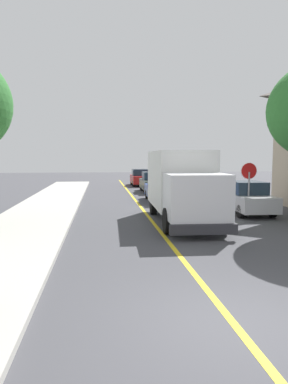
% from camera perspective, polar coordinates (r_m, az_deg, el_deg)
% --- Properties ---
extents(ground_plane, '(120.00, 120.00, 0.00)m').
position_cam_1_polar(ground_plane, '(6.72, 14.69, -20.36)').
color(ground_plane, '#424247').
extents(centre_line_yellow, '(0.16, 56.00, 0.01)m').
position_cam_1_polar(centre_line_yellow, '(16.03, 1.31, -4.76)').
color(centre_line_yellow, gold).
rests_on(centre_line_yellow, ground).
extents(box_truck, '(2.61, 7.25, 3.20)m').
position_cam_1_polar(box_truck, '(15.90, 6.18, 1.53)').
color(box_truck, silver).
rests_on(box_truck, ground).
extents(parked_car_near, '(1.84, 4.42, 1.67)m').
position_cam_1_polar(parked_car_near, '(23.02, 2.90, 0.44)').
color(parked_car_near, '#2D4793').
rests_on(parked_car_near, ground).
extents(parked_car_mid, '(1.82, 4.41, 1.67)m').
position_cam_1_polar(parked_car_mid, '(29.10, 1.42, 1.57)').
color(parked_car_mid, '#4C564C').
rests_on(parked_car_mid, ground).
extents(parked_car_far, '(1.83, 4.41, 1.67)m').
position_cam_1_polar(parked_car_far, '(35.55, -0.61, 2.34)').
color(parked_car_far, maroon).
rests_on(parked_car_far, ground).
extents(parked_van_across, '(1.97, 4.47, 1.67)m').
position_cam_1_polar(parked_van_across, '(18.89, 16.37, -0.97)').
color(parked_van_across, '#B7B7BC').
rests_on(parked_van_across, ground).
extents(stop_sign, '(0.80, 0.10, 2.65)m').
position_cam_1_polar(stop_sign, '(17.68, 16.75, 2.04)').
color(stop_sign, gray).
rests_on(stop_sign, ground).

